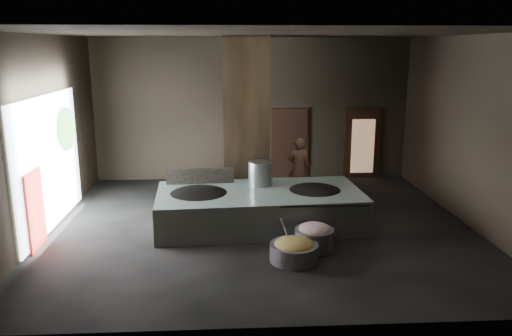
{
  "coord_description": "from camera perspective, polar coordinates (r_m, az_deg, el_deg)",
  "views": [
    {
      "loc": [
        -0.79,
        -11.37,
        4.23
      ],
      "look_at": [
        -0.1,
        0.78,
        1.25
      ],
      "focal_mm": 35.0,
      "sensor_mm": 36.0,
      "label": 1
    }
  ],
  "objects": [
    {
      "name": "pillar",
      "position": [
        13.43,
        -1.15,
        5.28
      ],
      "size": [
        1.2,
        1.2,
        4.5
      ],
      "primitive_type": "cube",
      "color": "black",
      "rests_on": "ground"
    },
    {
      "name": "hearth_platform",
      "position": [
        12.09,
        0.4,
        -4.59
      ],
      "size": [
        5.01,
        2.63,
        0.85
      ],
      "primitive_type": "cube",
      "rotation": [
        0.0,
        0.0,
        0.06
      ],
      "color": "#9DAEA0",
      "rests_on": "ground"
    },
    {
      "name": "wok_left_rim",
      "position": [
        11.92,
        -6.56,
        -2.95
      ],
      "size": [
        1.57,
        1.57,
        0.05
      ],
      "primitive_type": "cylinder",
      "color": "black",
      "rests_on": "hearth_platform"
    },
    {
      "name": "left_wall",
      "position": [
        12.31,
        -23.52,
        3.35
      ],
      "size": [
        0.1,
        9.0,
        4.5
      ],
      "primitive_type": "cube",
      "color": "black",
      "rests_on": "ground"
    },
    {
      "name": "doorway_far_glow",
      "position": [
        16.67,
        12.1,
        2.45
      ],
      "size": [
        0.75,
        0.04,
        1.77
      ],
      "primitive_type": "cube",
      "color": "#8C6647",
      "rests_on": "ground"
    },
    {
      "name": "meat_basin",
      "position": [
        10.81,
        6.68,
        -8.07
      ],
      "size": [
        0.98,
        0.98,
        0.46
      ],
      "primitive_type": "cylinder",
      "rotation": [
        0.0,
        0.0,
        0.2
      ],
      "color": "slate",
      "rests_on": "ground"
    },
    {
      "name": "front_wall",
      "position": [
        7.15,
        3.2,
        -2.33
      ],
      "size": [
        10.0,
        0.1,
        4.5
      ],
      "primitive_type": "cube",
      "color": "black",
      "rests_on": "ground"
    },
    {
      "name": "ladle",
      "position": [
        10.21,
        3.44,
        -7.38
      ],
      "size": [
        0.28,
        0.31,
        0.7
      ],
      "primitive_type": "cylinder",
      "rotation": [
        0.49,
        0.0,
        -0.73
      ],
      "color": "#9C9FA3",
      "rests_on": "veg_basin"
    },
    {
      "name": "floor",
      "position": [
        12.18,
        0.66,
        -6.82
      ],
      "size": [
        10.0,
        9.0,
        0.1
      ],
      "primitive_type": "cube",
      "color": "black",
      "rests_on": "ground"
    },
    {
      "name": "cook",
      "position": [
        14.04,
        4.92,
        -0.07
      ],
      "size": [
        0.71,
        0.52,
        1.77
      ],
      "primitive_type": "imported",
      "rotation": [
        0.0,
        0.0,
        2.97
      ],
      "color": "#9C6C4F",
      "rests_on": "ground"
    },
    {
      "name": "wok_right",
      "position": [
        12.2,
        6.73,
        -2.91
      ],
      "size": [
        1.43,
        1.43,
        0.4
      ],
      "primitive_type": "ellipsoid",
      "color": "black",
      "rests_on": "hearth_platform"
    },
    {
      "name": "doorway_near_glow",
      "position": [
        16.3,
        4.31,
        2.47
      ],
      "size": [
        0.87,
        0.04,
        2.06
      ],
      "primitive_type": "cube",
      "color": "#8C6647",
      "rests_on": "ground"
    },
    {
      "name": "veg_fill",
      "position": [
        10.17,
        4.37,
        -8.71
      ],
      "size": [
        0.81,
        0.81,
        0.25
      ],
      "primitive_type": "ellipsoid",
      "color": "#8A9D4C",
      "rests_on": "veg_basin"
    },
    {
      "name": "pavilion_sliver",
      "position": [
        11.56,
        -23.9,
        -4.46
      ],
      "size": [
        0.05,
        0.9,
        1.7
      ],
      "primitive_type": "cube",
      "color": "maroon",
      "rests_on": "ground"
    },
    {
      "name": "wok_right_rim",
      "position": [
        12.18,
        6.74,
        -2.6
      ],
      "size": [
        1.46,
        1.46,
        0.05
      ],
      "primitive_type": "cylinder",
      "color": "black",
      "rests_on": "hearth_platform"
    },
    {
      "name": "stock_pot",
      "position": [
        12.42,
        0.47,
        -0.69
      ],
      "size": [
        0.59,
        0.59,
        0.64
      ],
      "primitive_type": "cylinder",
      "color": "#9C9FA3",
      "rests_on": "hearth_platform"
    },
    {
      "name": "veg_basin",
      "position": [
        10.23,
        4.36,
        -9.59
      ],
      "size": [
        1.22,
        1.22,
        0.36
      ],
      "primitive_type": "cylinder",
      "rotation": [
        0.0,
        0.0,
        -0.3
      ],
      "color": "slate",
      "rests_on": "ground"
    },
    {
      "name": "right_wall",
      "position": [
        12.94,
        23.66,
        3.8
      ],
      "size": [
        0.1,
        9.0,
        4.5
      ],
      "primitive_type": "cube",
      "color": "black",
      "rests_on": "ground"
    },
    {
      "name": "platform_cap",
      "position": [
        11.98,
        0.4,
        -2.81
      ],
      "size": [
        4.77,
        2.29,
        0.03
      ],
      "primitive_type": "cube",
      "color": "black",
      "rests_on": "hearth_platform"
    },
    {
      "name": "doorway_far",
      "position": [
        16.72,
        12.02,
        2.66
      ],
      "size": [
        1.18,
        0.08,
        2.38
      ],
      "primitive_type": "cube",
      "color": "black",
      "rests_on": "ground"
    },
    {
      "name": "back_wall",
      "position": [
        16.07,
        -0.43,
        6.68
      ],
      "size": [
        10.0,
        0.1,
        4.5
      ],
      "primitive_type": "cube",
      "color": "black",
      "rests_on": "ground"
    },
    {
      "name": "doorway_near",
      "position": [
        16.25,
        3.82,
        2.62
      ],
      "size": [
        1.18,
        0.08,
        2.38
      ],
      "primitive_type": "cube",
      "color": "black",
      "rests_on": "ground"
    },
    {
      "name": "splash_guard",
      "position": [
        12.64,
        -6.39,
        -1.0
      ],
      "size": [
        1.7,
        0.17,
        0.42
      ],
      "primitive_type": "cube",
      "rotation": [
        0.0,
        0.0,
        0.06
      ],
      "color": "black",
      "rests_on": "hearth_platform"
    },
    {
      "name": "wok_left",
      "position": [
        11.94,
        -6.56,
        -3.27
      ],
      "size": [
        1.54,
        1.54,
        0.42
      ],
      "primitive_type": "ellipsoid",
      "color": "black",
      "rests_on": "hearth_platform"
    },
    {
      "name": "ceiling",
      "position": [
        11.41,
        0.73,
        15.37
      ],
      "size": [
        10.0,
        9.0,
        0.1
      ],
      "primitive_type": "cube",
      "color": "black",
      "rests_on": "back_wall"
    },
    {
      "name": "tree_silhouette",
      "position": [
        13.46,
        -20.84,
        4.18
      ],
      "size": [
        0.28,
        1.1,
        1.1
      ],
      "primitive_type": "ellipsoid",
      "color": "#194714",
      "rests_on": "left_opening"
    },
    {
      "name": "left_opening",
      "position": [
        12.58,
        -22.51,
        0.63
      ],
      "size": [
        0.04,
        4.2,
        3.1
      ],
      "primitive_type": "cube",
      "color": "white",
      "rests_on": "ground"
    },
    {
      "name": "meat_fill",
      "position": [
        10.73,
        6.71,
        -6.97
      ],
      "size": [
        0.69,
        0.69,
        0.26
      ],
      "primitive_type": "ellipsoid",
      "color": "#CD7B81",
      "rests_on": "meat_basin"
    }
  ]
}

